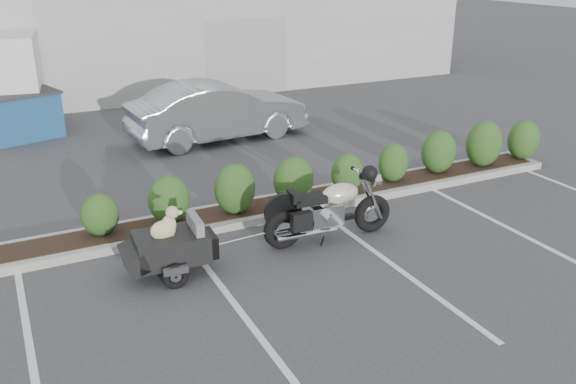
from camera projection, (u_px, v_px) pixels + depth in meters
name	position (u px, v px, depth m)	size (l,w,h in m)	color
ground	(308.00, 264.00, 9.76)	(90.00, 90.00, 0.00)	#38383A
planter_kerb	(300.00, 202.00, 11.98)	(12.00, 1.00, 0.15)	#9E9E93
building	(100.00, 27.00, 23.22)	(26.00, 10.00, 4.00)	#9EA099
motorcycle	(329.00, 211.00, 10.38)	(2.41, 0.81, 1.38)	black
pet_trailer	(170.00, 246.00, 9.28)	(1.92, 1.08, 1.14)	black
sedan	(218.00, 111.00, 16.01)	(1.63, 4.68, 1.54)	#A7A8AE
dumpster	(22.00, 115.00, 16.17)	(2.17, 1.77, 1.24)	navy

